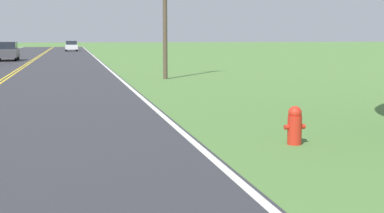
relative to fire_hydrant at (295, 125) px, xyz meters
name	(u,v)px	position (x,y,z in m)	size (l,w,h in m)	color
fire_hydrant	(295,125)	(0.00, 0.00, 0.00)	(0.47, 0.31, 0.84)	red
car_dark_grey_suv_mid_far	(7,51)	(-10.57, 43.01, 0.53)	(2.05, 4.80, 1.79)	black
car_white_hatchback_receding	(71,46)	(-4.58, 74.56, 0.42)	(1.96, 3.96, 1.59)	black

